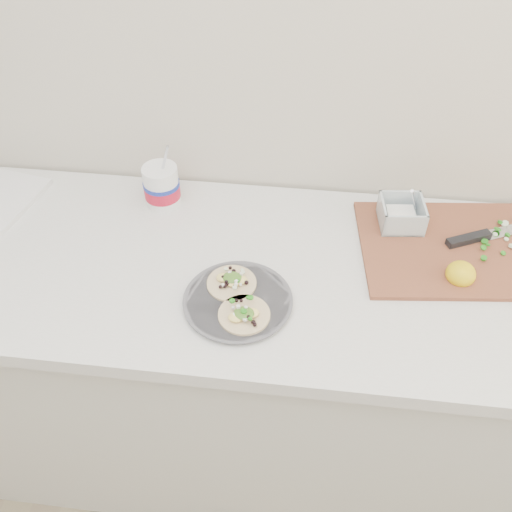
# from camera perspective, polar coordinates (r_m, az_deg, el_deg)

# --- Properties ---
(counter) EXTENTS (2.44, 0.66, 0.90)m
(counter) POSITION_cam_1_polar(r_m,az_deg,el_deg) (1.77, -3.96, -10.65)
(counter) COLOR silver
(counter) RESTS_ON ground
(taco_plate) EXTENTS (0.25, 0.25, 0.04)m
(taco_plate) POSITION_cam_1_polar(r_m,az_deg,el_deg) (1.31, -1.84, -4.26)
(taco_plate) COLOR #55545B
(taco_plate) RESTS_ON counter
(tub) EXTENTS (0.10, 0.10, 0.22)m
(tub) POSITION_cam_1_polar(r_m,az_deg,el_deg) (1.57, -9.38, 7.16)
(tub) COLOR white
(tub) RESTS_ON counter
(cutboard) EXTENTS (0.54, 0.40, 0.08)m
(cutboard) POSITION_cam_1_polar(r_m,az_deg,el_deg) (1.53, 19.46, 1.44)
(cutboard) COLOR brown
(cutboard) RESTS_ON counter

